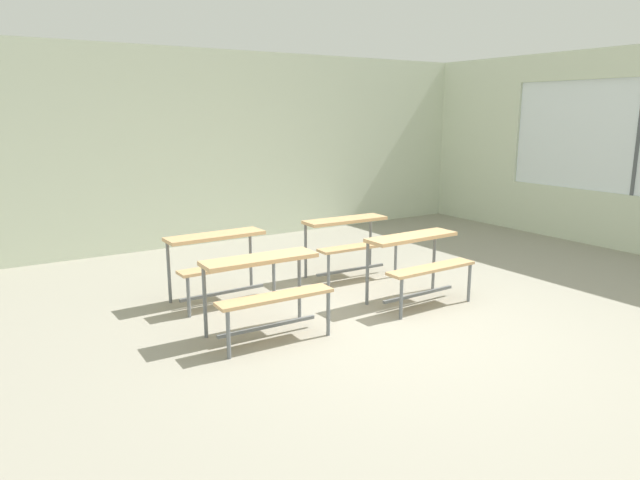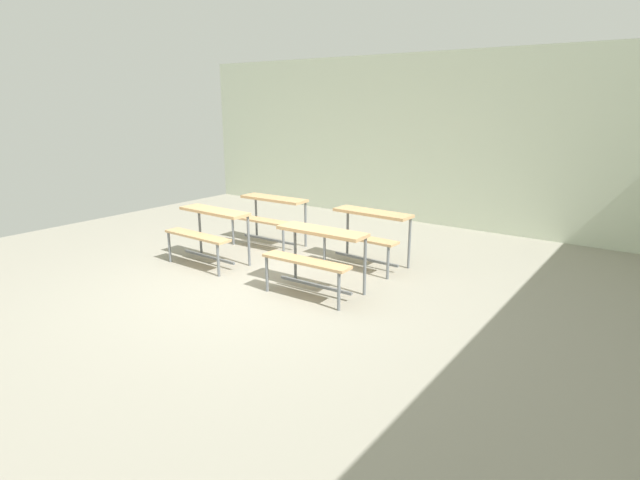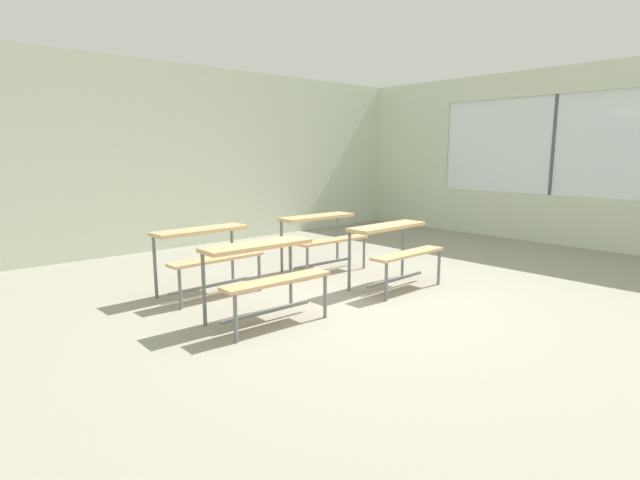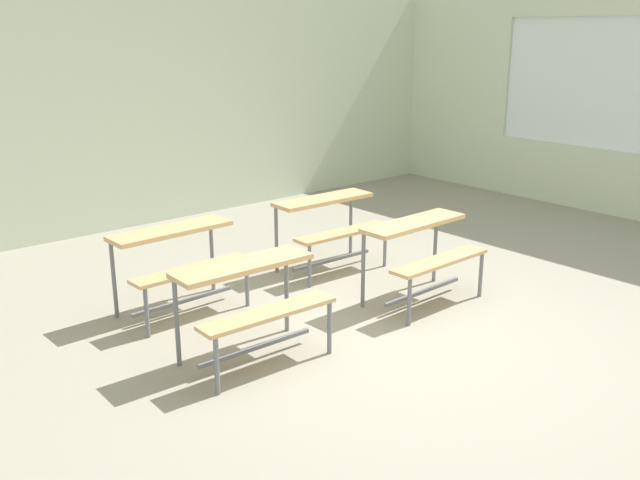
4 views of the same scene
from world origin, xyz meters
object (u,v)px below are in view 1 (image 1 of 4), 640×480
desk_bench_r0c0 (265,278)px  desk_bench_r1c0 (220,252)px  desk_bench_r1c1 (350,234)px  desk_bench_r0c1 (418,253)px

desk_bench_r0c0 → desk_bench_r1c0: 1.18m
desk_bench_r1c1 → desk_bench_r1c0: bearing=-178.1°
desk_bench_r0c1 → desk_bench_r1c1: same height
desk_bench_r0c0 → desk_bench_r0c1: 1.85m
desk_bench_r0c0 → desk_bench_r1c0: same height
desk_bench_r0c1 → desk_bench_r1c1: bearing=90.6°
desk_bench_r1c0 → desk_bench_r1c1: 1.75m
desk_bench_r0c1 → desk_bench_r0c0: bearing=177.5°
desk_bench_r0c0 → desk_bench_r0c1: bearing=0.2°
desk_bench_r0c1 → desk_bench_r1c1: (-0.04, 1.22, 0.00)m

